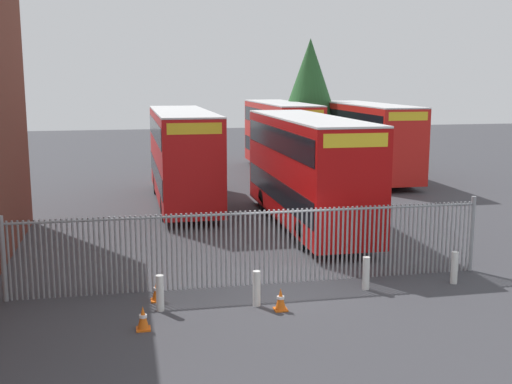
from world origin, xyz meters
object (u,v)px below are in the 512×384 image
at_px(bollard_near_left, 160,293).
at_px(traffic_cone_near_kerb, 157,291).
at_px(bollard_near_right, 366,273).
at_px(traffic_cone_mid_forecourt, 143,318).
at_px(double_decker_bus_far_back, 281,135).
at_px(double_decker_bus_behind_fence_left, 183,153).
at_px(double_decker_bus_near_gate, 307,167).
at_px(traffic_cone_by_gate, 281,299).
at_px(bollard_center_front, 257,289).
at_px(bollard_far_right, 454,268).
at_px(double_decker_bus_behind_fence_right, 368,138).

height_order(bollard_near_left, traffic_cone_near_kerb, bollard_near_left).
distance_m(bollard_near_right, traffic_cone_mid_forecourt, 6.51).
relative_size(double_decker_bus_far_back, traffic_cone_near_kerb, 18.32).
bearing_deg(double_decker_bus_behind_fence_left, bollard_near_left, -97.66).
xyz_separation_m(double_decker_bus_far_back, bollard_near_right, (-2.96, -22.22, -1.95)).
height_order(double_decker_bus_behind_fence_left, bollard_near_left, double_decker_bus_behind_fence_left).
height_order(double_decker_bus_near_gate, traffic_cone_by_gate, double_decker_bus_near_gate).
distance_m(double_decker_bus_behind_fence_left, bollard_center_front, 14.31).
height_order(double_decker_bus_far_back, bollard_near_right, double_decker_bus_far_back).
relative_size(traffic_cone_by_gate, traffic_cone_mid_forecourt, 1.00).
relative_size(bollard_near_right, bollard_far_right, 1.00).
xyz_separation_m(double_decker_bus_near_gate, bollard_far_right, (2.22, -7.84, -1.95)).
xyz_separation_m(bollard_near_left, traffic_cone_by_gate, (3.05, -0.58, -0.19)).
relative_size(bollard_near_right, traffic_cone_by_gate, 1.61).
bearing_deg(double_decker_bus_far_back, traffic_cone_near_kerb, -111.85).
height_order(double_decker_bus_near_gate, double_decker_bus_behind_fence_right, same).
height_order(double_decker_bus_behind_fence_right, bollard_center_front, double_decker_bus_behind_fence_right).
height_order(double_decker_bus_behind_fence_right, double_decker_bus_far_back, same).
height_order(double_decker_bus_behind_fence_left, traffic_cone_mid_forecourt, double_decker_bus_behind_fence_left).
xyz_separation_m(double_decker_bus_near_gate, traffic_cone_by_gate, (-3.26, -8.94, -2.13)).
relative_size(double_decker_bus_behind_fence_left, bollard_near_right, 11.38).
xyz_separation_m(double_decker_bus_behind_fence_right, bollard_far_right, (-4.82, -19.24, -1.95)).
height_order(double_decker_bus_behind_fence_right, traffic_cone_near_kerb, double_decker_bus_behind_fence_right).
height_order(double_decker_bus_near_gate, bollard_far_right, double_decker_bus_near_gate).
xyz_separation_m(bollard_center_front, bollard_far_right, (6.02, 0.66, 0.00)).
xyz_separation_m(double_decker_bus_far_back, traffic_cone_mid_forecourt, (-9.24, -23.94, -2.13)).
xyz_separation_m(double_decker_bus_near_gate, bollard_near_right, (-0.50, -7.83, -1.95)).
bearing_deg(double_decker_bus_behind_fence_left, bollard_near_right, -73.78).
xyz_separation_m(double_decker_bus_far_back, bollard_near_left, (-8.77, -22.75, -1.95)).
bearing_deg(bollard_near_right, bollard_near_left, -174.76).
bearing_deg(double_decker_bus_near_gate, bollard_near_right, -93.66).
bearing_deg(traffic_cone_by_gate, bollard_near_right, 21.98).
distance_m(bollard_near_right, traffic_cone_by_gate, 2.98).
bearing_deg(double_decker_bus_far_back, bollard_far_right, -90.63).
distance_m(bollard_center_front, bollard_near_right, 3.37).
bearing_deg(traffic_cone_by_gate, double_decker_bus_far_back, 76.21).
bearing_deg(double_decker_bus_behind_fence_right, double_decker_bus_far_back, 146.81).
distance_m(double_decker_bus_far_back, bollard_near_right, 22.50).
height_order(bollard_near_right, traffic_cone_near_kerb, bollard_near_right).
bearing_deg(double_decker_bus_near_gate, bollard_center_front, -114.10).
relative_size(bollard_near_left, bollard_center_front, 1.00).
relative_size(double_decker_bus_near_gate, traffic_cone_near_kerb, 18.32).
relative_size(double_decker_bus_behind_fence_right, bollard_near_right, 11.38).
relative_size(bollard_center_front, bollard_near_right, 1.00).
height_order(bollard_center_front, traffic_cone_by_gate, bollard_center_front).
bearing_deg(double_decker_bus_behind_fence_left, traffic_cone_near_kerb, -98.28).
relative_size(double_decker_bus_near_gate, traffic_cone_by_gate, 18.32).
height_order(bollard_near_right, traffic_cone_mid_forecourt, bollard_near_right).
height_order(double_decker_bus_behind_fence_left, bollard_center_front, double_decker_bus_behind_fence_left).
height_order(bollard_near_left, traffic_cone_mid_forecourt, bollard_near_left).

